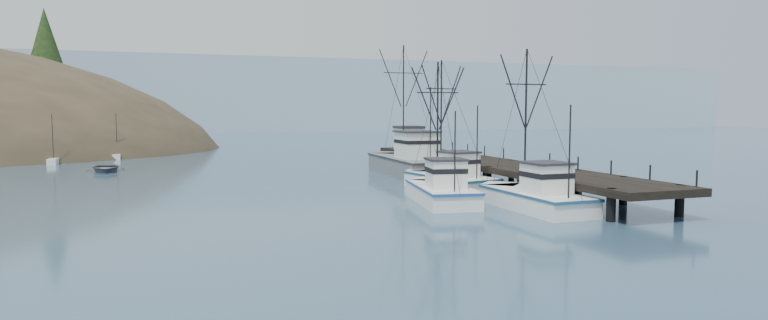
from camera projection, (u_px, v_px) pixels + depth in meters
ground at (408, 221)px, 35.81m from camera, size 400.00×400.00×0.00m
pier at (487, 164)px, 55.28m from camera, size 6.00×44.00×2.00m
distant_ridge at (251, 131)px, 199.31m from camera, size 360.00×40.00×26.00m
distant_ridge_far at (92, 131)px, 197.29m from camera, size 180.00×25.00×18.00m
moored_sailboats at (43, 158)px, 79.14m from camera, size 17.99×17.58×6.35m
trawler_near at (533, 197)px, 40.31m from camera, size 3.71×10.90×11.13m
trawler_mid at (440, 191)px, 43.31m from camera, size 4.94×10.57×10.51m
trawler_far at (448, 179)px, 50.55m from camera, size 5.29×11.00×11.23m
work_vessel at (409, 163)px, 62.16m from camera, size 5.23×16.68×13.83m
pier_shed at (409, 137)px, 71.87m from camera, size 3.00×3.20×2.80m
pickup_truck at (418, 143)px, 72.32m from camera, size 5.83×3.85×1.49m
motorboat at (106, 172)px, 64.93m from camera, size 4.58×5.97×1.15m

